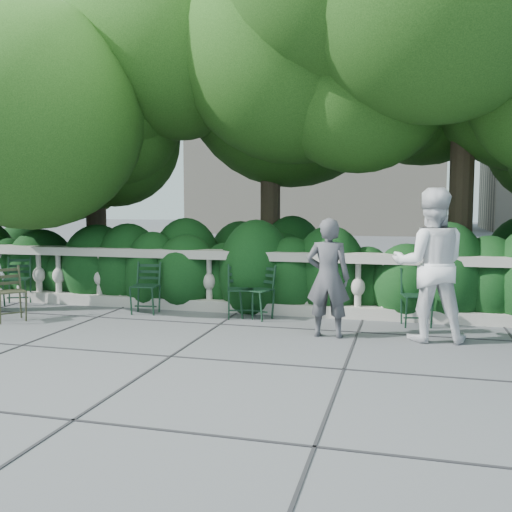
% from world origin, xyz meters
% --- Properties ---
extents(ground, '(90.00, 90.00, 0.00)m').
position_xyz_m(ground, '(0.00, 0.00, 0.00)').
color(ground, '#4A4C51').
rests_on(ground, ground).
extents(balustrade, '(12.00, 0.44, 1.00)m').
position_xyz_m(balustrade, '(0.00, 1.80, 0.49)').
color(balustrade, '#9E998E').
rests_on(balustrade, ground).
extents(shrub_hedge, '(15.00, 2.60, 1.70)m').
position_xyz_m(shrub_hedge, '(0.00, 3.00, 0.00)').
color(shrub_hedge, black).
rests_on(shrub_hedge, ground).
extents(tree_canopy, '(15.04, 6.52, 6.78)m').
position_xyz_m(tree_canopy, '(0.69, 3.19, 3.96)').
color(tree_canopy, '#3F3023').
rests_on(tree_canopy, ground).
extents(chair_a, '(0.49, 0.53, 0.84)m').
position_xyz_m(chair_a, '(-1.88, 1.12, 0.00)').
color(chair_a, black).
rests_on(chair_a, ground).
extents(chair_b, '(0.59, 0.61, 0.84)m').
position_xyz_m(chair_b, '(-4.37, 1.31, 0.00)').
color(chair_b, black).
rests_on(chair_b, ground).
extents(chair_c, '(0.56, 0.59, 0.84)m').
position_xyz_m(chair_c, '(-0.29, 1.18, 0.00)').
color(chair_c, black).
rests_on(chair_c, ground).
extents(chair_d, '(0.53, 0.56, 0.84)m').
position_xyz_m(chair_d, '(2.31, 1.28, 0.00)').
color(chair_d, black).
rests_on(chair_d, ground).
extents(chair_e, '(0.57, 0.60, 0.84)m').
position_xyz_m(chair_e, '(-0.11, 1.19, 0.00)').
color(chair_e, black).
rests_on(chair_e, ground).
extents(chair_weathered, '(0.65, 0.64, 0.84)m').
position_xyz_m(chair_weathered, '(-3.50, 0.13, 0.00)').
color(chair_weathered, black).
rests_on(chair_weathered, ground).
extents(person_woman_grey, '(0.58, 0.38, 1.58)m').
position_xyz_m(person_woman_grey, '(1.13, 0.45, 0.79)').
color(person_woman_grey, '#424348').
rests_on(person_woman_grey, ground).
extents(person_casual_man, '(1.02, 0.83, 1.97)m').
position_xyz_m(person_casual_man, '(2.42, 0.60, 0.98)').
color(person_casual_man, silver).
rests_on(person_casual_man, ground).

